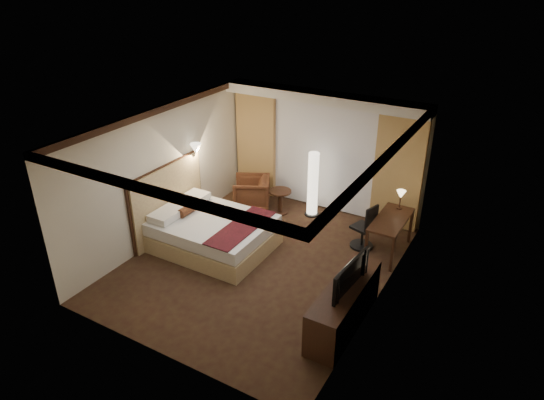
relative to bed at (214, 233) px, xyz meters
The scene contains 21 objects.
floor 1.14m from the bed, ahead, with size 4.50×5.50×0.01m, color black.
ceiling 2.62m from the bed, ahead, with size 4.50×5.50×0.01m, color white.
back_wall 3.13m from the bed, 68.20° to the left, with size 4.50×0.02×2.70m, color beige.
left_wall 1.55m from the bed, behind, with size 0.02×5.50×2.70m, color beige.
right_wall 3.50m from the bed, ahead, with size 0.02×5.50×2.70m, color beige.
crown_molding 2.57m from the bed, ahead, with size 4.50×5.50×0.12m, color black, non-canonical shape.
soffit 3.55m from the bed, 66.24° to the left, with size 4.50×0.50×0.20m, color white.
curtain_sheer 3.03m from the bed, 67.60° to the left, with size 2.48×0.04×2.45m, color silver.
curtain_left_drape 2.83m from the bed, 103.03° to the left, with size 1.00×0.14×2.45m, color tan.
curtain_right_drape 3.93m from the bed, 42.94° to the left, with size 1.00×0.14×2.45m, color tan.
wall_sconce 1.84m from the bed, 139.33° to the left, with size 0.24×0.24×0.24m, color white, non-canonical shape.
bed is the anchor object (origin of this frame).
headboard 1.18m from the bed, behind, with size 0.12×2.01×1.50m, color tan, non-canonical shape.
armchair 1.87m from the bed, 98.72° to the left, with size 0.78×0.73×0.80m, color #472C15.
side_table 1.98m from the bed, 77.86° to the left, with size 0.50×0.50×0.55m, color black, non-canonical shape.
floor_lamp 2.50m from the bed, 64.00° to the left, with size 0.31×0.31×1.49m, color white, non-canonical shape.
desk 3.41m from the bed, 26.71° to the left, with size 0.55×1.29×0.75m, color black, non-canonical shape.
desk_lamp 3.71m from the bed, 33.67° to the left, with size 0.18×0.18×0.34m, color #FFD899, non-canonical shape.
office_chair 2.94m from the bed, 30.40° to the left, with size 0.46×0.46×0.95m, color black, non-canonical shape.
dresser 3.21m from the bed, 15.41° to the right, with size 0.50×1.87×0.73m, color black, non-canonical shape.
television 3.26m from the bed, 15.55° to the right, with size 1.05×0.60×0.14m, color black.
Camera 1 is at (4.01, -6.55, 5.14)m, focal length 32.00 mm.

